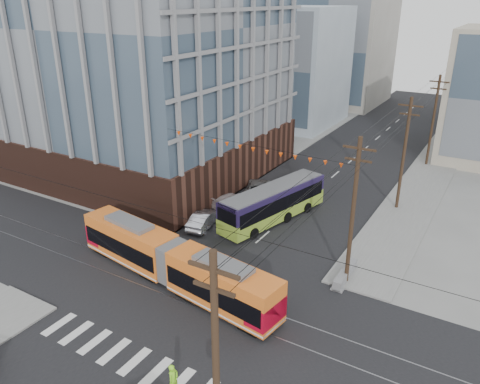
# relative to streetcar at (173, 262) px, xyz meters

# --- Properties ---
(ground) EXTENTS (160.00, 160.00, 0.00)m
(ground) POSITION_rel_streetcar_xyz_m (2.20, -4.50, -1.72)
(ground) COLOR slate
(office_building) EXTENTS (30.00, 25.00, 28.60)m
(office_building) POSITION_rel_streetcar_xyz_m (-19.80, 18.50, 12.58)
(office_building) COLOR #381E16
(office_building) RESTS_ON ground
(bg_bldg_nw_near) EXTENTS (18.00, 16.00, 18.00)m
(bg_bldg_nw_near) POSITION_rel_streetcar_xyz_m (-14.80, 47.50, 7.28)
(bg_bldg_nw_near) COLOR #8C99A5
(bg_bldg_nw_near) RESTS_ON ground
(bg_bldg_nw_far) EXTENTS (16.00, 18.00, 20.00)m
(bg_bldg_nw_far) POSITION_rel_streetcar_xyz_m (-11.80, 67.50, 8.28)
(bg_bldg_nw_far) COLOR gray
(bg_bldg_nw_far) RESTS_ON ground
(utility_pole_near) EXTENTS (0.30, 0.30, 11.00)m
(utility_pole_near) POSITION_rel_streetcar_xyz_m (10.70, -10.50, 3.78)
(utility_pole_near) COLOR black
(utility_pole_near) RESTS_ON ground
(utility_pole_far) EXTENTS (0.30, 0.30, 11.00)m
(utility_pole_far) POSITION_rel_streetcar_xyz_m (10.70, 51.50, 3.78)
(utility_pole_far) COLOR black
(utility_pole_far) RESTS_ON ground
(streetcar) EXTENTS (18.07, 5.14, 3.45)m
(streetcar) POSITION_rel_streetcar_xyz_m (0.00, 0.00, 0.00)
(streetcar) COLOR orange
(streetcar) RESTS_ON ground
(city_bus) EXTENTS (5.44, 12.29, 3.41)m
(city_bus) POSITION_rel_streetcar_xyz_m (1.40, 13.05, -0.02)
(city_bus) COLOR #1E1439
(city_bus) RESTS_ON ground
(parked_car_silver) EXTENTS (2.31, 4.64, 1.46)m
(parked_car_silver) POSITION_rel_streetcar_xyz_m (-3.33, 8.50, -0.99)
(parked_car_silver) COLOR #B0B2BE
(parked_car_silver) RESTS_ON ground
(parked_car_white) EXTENTS (3.22, 4.79, 1.29)m
(parked_car_white) POSITION_rel_streetcar_xyz_m (-3.46, 13.71, -1.08)
(parked_car_white) COLOR beige
(parked_car_white) RESTS_ON ground
(parked_car_grey) EXTENTS (3.99, 5.61, 1.42)m
(parked_car_grey) POSITION_rel_streetcar_xyz_m (-2.90, 17.81, -1.01)
(parked_car_grey) COLOR slate
(parked_car_grey) RESTS_ON ground
(pedestrian) EXTENTS (0.46, 0.68, 1.84)m
(pedestrian) POSITION_rel_streetcar_xyz_m (6.38, -8.17, -0.80)
(pedestrian) COLOR #8EEA26
(pedestrian) RESTS_ON ground
(jersey_barrier) EXTENTS (0.91, 3.90, 0.78)m
(jersey_barrier) POSITION_rel_streetcar_xyz_m (10.50, 6.86, -1.33)
(jersey_barrier) COLOR gray
(jersey_barrier) RESTS_ON ground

